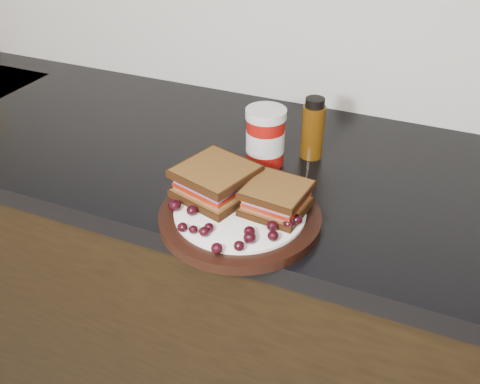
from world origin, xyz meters
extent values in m
cube|color=black|center=(0.00, 1.70, 0.43)|extent=(3.96, 0.58, 0.86)
cube|color=black|center=(0.00, 1.70, 0.88)|extent=(3.98, 0.60, 0.04)
cylinder|color=black|center=(-0.03, 1.49, 0.91)|extent=(0.28, 0.28, 0.02)
ellipsoid|color=black|center=(-0.13, 1.44, 0.93)|extent=(0.02, 0.02, 0.02)
ellipsoid|color=black|center=(-0.10, 1.44, 0.93)|extent=(0.02, 0.02, 0.02)
ellipsoid|color=black|center=(-0.09, 1.40, 0.93)|extent=(0.02, 0.02, 0.02)
ellipsoid|color=black|center=(-0.07, 1.40, 0.93)|extent=(0.01, 0.01, 0.01)
ellipsoid|color=black|center=(-0.05, 1.40, 0.93)|extent=(0.02, 0.02, 0.02)
ellipsoid|color=black|center=(-0.05, 1.41, 0.93)|extent=(0.02, 0.02, 0.01)
ellipsoid|color=black|center=(-0.02, 1.37, 0.93)|extent=(0.02, 0.02, 0.02)
ellipsoid|color=black|center=(0.01, 1.39, 0.93)|extent=(0.02, 0.02, 0.02)
ellipsoid|color=black|center=(0.02, 1.41, 0.93)|extent=(0.02, 0.02, 0.02)
ellipsoid|color=black|center=(0.01, 1.43, 0.93)|extent=(0.02, 0.02, 0.02)
ellipsoid|color=black|center=(0.05, 1.43, 0.93)|extent=(0.02, 0.02, 0.02)
ellipsoid|color=black|center=(0.04, 1.45, 0.93)|extent=(0.02, 0.02, 0.02)
ellipsoid|color=black|center=(0.06, 1.47, 0.93)|extent=(0.02, 0.02, 0.02)
ellipsoid|color=black|center=(0.07, 1.49, 0.93)|extent=(0.02, 0.02, 0.02)
ellipsoid|color=black|center=(0.06, 1.52, 0.93)|extent=(0.02, 0.02, 0.02)
ellipsoid|color=black|center=(0.02, 1.51, 0.93)|extent=(0.02, 0.02, 0.02)
ellipsoid|color=black|center=(-0.08, 1.55, 0.93)|extent=(0.02, 0.02, 0.02)
ellipsoid|color=black|center=(-0.07, 1.52, 0.93)|extent=(0.02, 0.02, 0.02)
ellipsoid|color=black|center=(-0.10, 1.52, 0.93)|extent=(0.02, 0.02, 0.02)
ellipsoid|color=black|center=(-0.11, 1.50, 0.93)|extent=(0.02, 0.02, 0.02)
ellipsoid|color=black|center=(-0.09, 1.48, 0.93)|extent=(0.02, 0.02, 0.02)
ellipsoid|color=black|center=(-0.10, 1.47, 0.93)|extent=(0.01, 0.01, 0.01)
ellipsoid|color=black|center=(-0.09, 1.51, 0.93)|extent=(0.02, 0.02, 0.01)
ellipsoid|color=black|center=(-0.11, 1.53, 0.93)|extent=(0.02, 0.02, 0.02)
ellipsoid|color=black|center=(-0.11, 1.49, 0.93)|extent=(0.02, 0.02, 0.02)
cylinder|color=#9B0F0B|center=(-0.06, 1.69, 0.96)|extent=(0.10, 0.10, 0.12)
cylinder|color=#4D2C07|center=(0.02, 1.76, 0.96)|extent=(0.05, 0.05, 0.13)
camera|label=1|loc=(0.27, 0.80, 1.45)|focal=40.00mm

